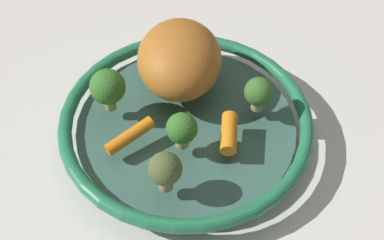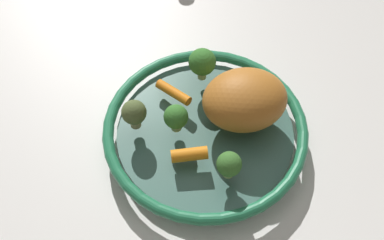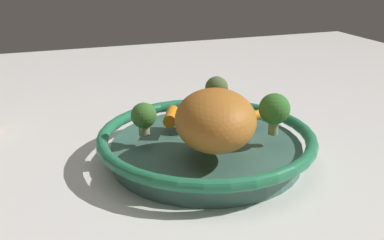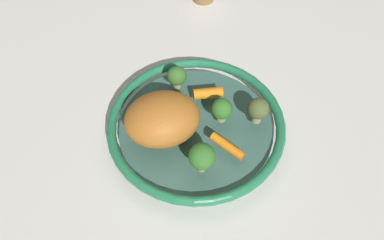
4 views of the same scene
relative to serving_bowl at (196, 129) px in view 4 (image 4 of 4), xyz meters
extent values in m
plane|color=silver|center=(0.00, 0.00, -0.03)|extent=(1.93, 1.93, 0.00)
cylinder|color=#3D665B|center=(0.00, 0.00, -0.01)|extent=(0.30, 0.30, 0.03)
torus|color=#24774D|center=(0.00, 0.00, 0.01)|extent=(0.34, 0.34, 0.02)
ellipsoid|color=#B56A26|center=(-0.07, 0.01, 0.07)|extent=(0.17, 0.15, 0.09)
cylinder|color=orange|center=(0.05, 0.04, 0.03)|extent=(0.06, 0.04, 0.02)
cylinder|color=orange|center=(0.02, -0.08, 0.03)|extent=(0.04, 0.07, 0.02)
cylinder|color=#98A866|center=(-0.05, -0.09, 0.03)|extent=(0.02, 0.02, 0.02)
sphere|color=#34742A|center=(-0.05, -0.09, 0.06)|extent=(0.05, 0.05, 0.05)
cylinder|color=tan|center=(0.10, -0.06, 0.03)|extent=(0.02, 0.02, 0.02)
sphere|color=#4E5E32|center=(0.10, -0.06, 0.06)|extent=(0.04, 0.04, 0.04)
cylinder|color=#99A766|center=(0.04, -0.02, 0.03)|extent=(0.02, 0.02, 0.02)
sphere|color=#35732B|center=(0.04, -0.02, 0.06)|extent=(0.04, 0.04, 0.04)
cylinder|color=#9CA466|center=(0.02, 0.10, 0.03)|extent=(0.02, 0.02, 0.02)
sphere|color=#3A6F2C|center=(0.02, 0.10, 0.06)|extent=(0.04, 0.04, 0.04)
camera|label=1|loc=(0.49, -0.16, 0.61)|focal=54.55mm
camera|label=2|loc=(0.25, 0.39, 0.73)|focal=47.63mm
camera|label=3|loc=(-0.62, 0.25, 0.29)|focal=42.64mm
camera|label=4|loc=(-0.29, -0.45, 0.76)|focal=44.69mm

